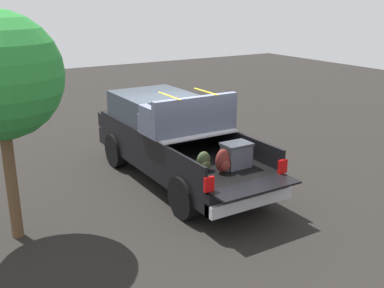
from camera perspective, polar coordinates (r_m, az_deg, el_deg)
ground_plane at (r=11.18m, az=-1.61°, el=-4.59°), size 40.00×40.00×0.00m
pickup_truck at (r=11.17m, az=-2.65°, el=0.81°), size 6.05×2.09×2.23m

